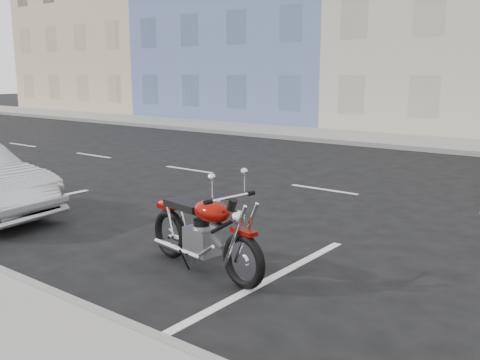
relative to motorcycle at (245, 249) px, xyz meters
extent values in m
plane|color=black|center=(0.06, 5.38, -0.49)|extent=(120.00, 120.00, 0.00)
cube|color=gray|center=(-4.94, 14.08, -0.41)|extent=(80.00, 3.40, 0.15)
cube|color=gray|center=(-4.94, 12.38, -0.41)|extent=(80.00, 0.12, 0.16)
cube|color=#CBB68D|center=(-25.94, 21.68, 5.51)|extent=(12.00, 12.00, 12.00)
cube|color=#596F9E|center=(-13.94, 21.68, 6.01)|extent=(12.00, 12.00, 13.00)
torus|color=black|center=(0.72, -0.12, -0.17)|extent=(0.68, 0.22, 0.68)
torus|color=black|center=(-0.72, 0.12, -0.17)|extent=(0.68, 0.22, 0.68)
cube|color=#7C0A04|center=(0.72, -0.12, 0.19)|extent=(0.36, 0.19, 0.05)
cube|color=#7C0A04|center=(-0.76, 0.13, 0.21)|extent=(0.33, 0.21, 0.06)
cube|color=gray|center=(-0.05, 0.01, -0.11)|extent=(0.47, 0.37, 0.34)
ellipsoid|color=#7C0A04|center=(0.15, -0.03, 0.32)|extent=(0.61, 0.43, 0.27)
cube|color=black|center=(-0.37, 0.06, 0.30)|extent=(0.66, 0.36, 0.09)
cylinder|color=silver|center=(0.49, -0.08, 0.55)|extent=(0.15, 0.70, 0.04)
sphere|color=silver|center=(0.63, -0.11, 0.34)|extent=(0.17, 0.17, 0.17)
cylinder|color=silver|center=(-0.40, -0.08, -0.27)|extent=(0.96, 0.24, 0.08)
cylinder|color=silver|center=(-0.35, 0.20, -0.27)|extent=(0.96, 0.24, 0.08)
cylinder|color=silver|center=(0.67, -0.11, 0.14)|extent=(0.39, 0.11, 0.80)
cylinder|color=black|center=(0.17, -0.03, 0.07)|extent=(0.81, 0.19, 0.50)
camera|label=1|loc=(3.55, -4.68, 1.99)|focal=40.00mm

